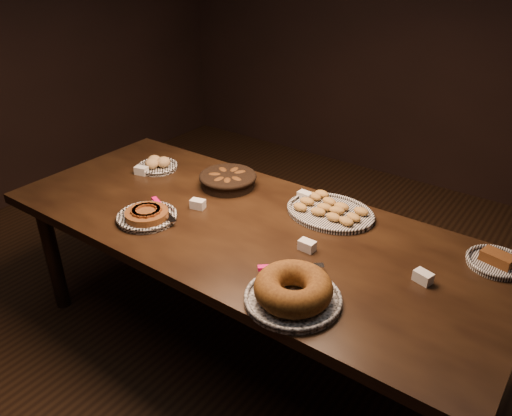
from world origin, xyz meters
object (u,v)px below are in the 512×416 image
Objects in this scene: apple_tart_plate at (147,215)px; bundt_cake_plate at (293,291)px; madeleine_platter at (330,211)px; buffet_table at (246,237)px.

bundt_cake_plate is at bearing -21.06° from apple_tart_plate.
bundt_cake_plate is (0.20, -0.65, 0.03)m from madeleine_platter.
madeleine_platter is (0.27, 0.31, 0.09)m from buffet_table.
bundt_cake_plate reaches higher than madeleine_platter.
madeleine_platter is at bearing 49.09° from buffet_table.
apple_tart_plate is 0.70× the size of madeleine_platter.
apple_tart_plate reaches higher than buffet_table.
buffet_table is 0.60m from bundt_cake_plate.
buffet_table is at bearing -134.55° from madeleine_platter.
bundt_cake_plate is at bearing -76.25° from madeleine_platter.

